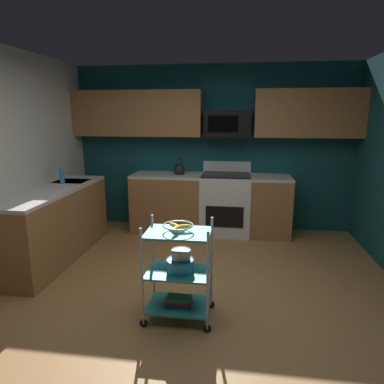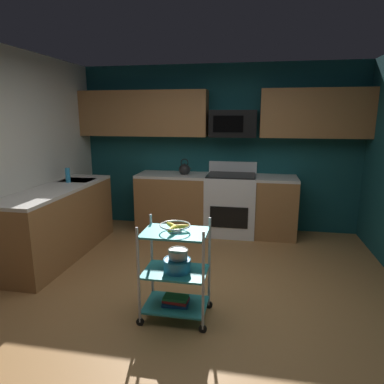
{
  "view_description": "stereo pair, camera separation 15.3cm",
  "coord_description": "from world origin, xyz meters",
  "px_view_note": "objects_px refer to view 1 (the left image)",
  "views": [
    {
      "loc": [
        0.44,
        -3.09,
        1.82
      ],
      "look_at": [
        -0.04,
        0.31,
        1.05
      ],
      "focal_mm": 31.89,
      "sensor_mm": 36.0,
      "label": 1
    },
    {
      "loc": [
        0.59,
        -3.06,
        1.82
      ],
      "look_at": [
        -0.04,
        0.31,
        1.05
      ],
      "focal_mm": 31.89,
      "sensor_mm": 36.0,
      "label": 2
    }
  ],
  "objects_px": {
    "rolling_cart": "(178,272)",
    "dish_soap_bottle": "(62,176)",
    "mixing_bowl_large": "(180,265)",
    "mixing_bowl_small": "(181,254)",
    "fruit_bowl": "(178,227)",
    "book_stack": "(179,301)",
    "microwave": "(228,124)",
    "kettle": "(179,169)",
    "oven_range": "(226,203)"
  },
  "relations": [
    {
      "from": "oven_range",
      "to": "kettle",
      "type": "relative_size",
      "value": 4.17
    },
    {
      "from": "fruit_bowl",
      "to": "kettle",
      "type": "bearing_deg",
      "value": 99.75
    },
    {
      "from": "mixing_bowl_large",
      "to": "mixing_bowl_small",
      "type": "height_order",
      "value": "mixing_bowl_small"
    },
    {
      "from": "mixing_bowl_small",
      "to": "dish_soap_bottle",
      "type": "relative_size",
      "value": 0.91
    },
    {
      "from": "rolling_cart",
      "to": "mixing_bowl_small",
      "type": "bearing_deg",
      "value": 38.13
    },
    {
      "from": "oven_range",
      "to": "mixing_bowl_large",
      "type": "relative_size",
      "value": 4.37
    },
    {
      "from": "dish_soap_bottle",
      "to": "oven_range",
      "type": "bearing_deg",
      "value": 23.41
    },
    {
      "from": "rolling_cart",
      "to": "microwave",
      "type": "bearing_deg",
      "value": 82.84
    },
    {
      "from": "rolling_cart",
      "to": "fruit_bowl",
      "type": "bearing_deg",
      "value": 63.43
    },
    {
      "from": "mixing_bowl_small",
      "to": "mixing_bowl_large",
      "type": "bearing_deg",
      "value": -110.26
    },
    {
      "from": "fruit_bowl",
      "to": "mixing_bowl_small",
      "type": "xyz_separation_m",
      "value": [
        0.02,
        0.02,
        -0.26
      ]
    },
    {
      "from": "rolling_cart",
      "to": "kettle",
      "type": "height_order",
      "value": "kettle"
    },
    {
      "from": "kettle",
      "to": "dish_soap_bottle",
      "type": "relative_size",
      "value": 1.32
    },
    {
      "from": "rolling_cart",
      "to": "dish_soap_bottle",
      "type": "height_order",
      "value": "dish_soap_bottle"
    },
    {
      "from": "microwave",
      "to": "dish_soap_bottle",
      "type": "height_order",
      "value": "microwave"
    },
    {
      "from": "mixing_bowl_large",
      "to": "mixing_bowl_small",
      "type": "xyz_separation_m",
      "value": [
        0.01,
        0.02,
        0.1
      ]
    },
    {
      "from": "rolling_cart",
      "to": "book_stack",
      "type": "height_order",
      "value": "rolling_cart"
    },
    {
      "from": "book_stack",
      "to": "dish_soap_bottle",
      "type": "distance_m",
      "value": 2.52
    },
    {
      "from": "mixing_bowl_small",
      "to": "rolling_cart",
      "type": "bearing_deg",
      "value": -141.87
    },
    {
      "from": "microwave",
      "to": "kettle",
      "type": "bearing_deg",
      "value": -171.55
    },
    {
      "from": "fruit_bowl",
      "to": "book_stack",
      "type": "relative_size",
      "value": 1.11
    },
    {
      "from": "rolling_cart",
      "to": "mixing_bowl_large",
      "type": "distance_m",
      "value": 0.07
    },
    {
      "from": "rolling_cart",
      "to": "kettle",
      "type": "relative_size",
      "value": 3.47
    },
    {
      "from": "microwave",
      "to": "dish_soap_bottle",
      "type": "relative_size",
      "value": 3.5
    },
    {
      "from": "mixing_bowl_large",
      "to": "mixing_bowl_small",
      "type": "bearing_deg",
      "value": 69.74
    },
    {
      "from": "fruit_bowl",
      "to": "book_stack",
      "type": "height_order",
      "value": "fruit_bowl"
    },
    {
      "from": "oven_range",
      "to": "dish_soap_bottle",
      "type": "relative_size",
      "value": 5.5
    },
    {
      "from": "rolling_cart",
      "to": "book_stack",
      "type": "relative_size",
      "value": 3.73
    },
    {
      "from": "oven_range",
      "to": "fruit_bowl",
      "type": "height_order",
      "value": "oven_range"
    },
    {
      "from": "mixing_bowl_small",
      "to": "fruit_bowl",
      "type": "bearing_deg",
      "value": -141.87
    },
    {
      "from": "fruit_bowl",
      "to": "mixing_bowl_large",
      "type": "bearing_deg",
      "value": -0.0
    },
    {
      "from": "microwave",
      "to": "mixing_bowl_small",
      "type": "bearing_deg",
      "value": -96.73
    },
    {
      "from": "dish_soap_bottle",
      "to": "mixing_bowl_small",
      "type": "bearing_deg",
      "value": -37.68
    },
    {
      "from": "dish_soap_bottle",
      "to": "fruit_bowl",
      "type": "bearing_deg",
      "value": -38.3
    },
    {
      "from": "mixing_bowl_large",
      "to": "kettle",
      "type": "distance_m",
      "value": 2.49
    },
    {
      "from": "oven_range",
      "to": "fruit_bowl",
      "type": "bearing_deg",
      "value": -97.48
    },
    {
      "from": "fruit_bowl",
      "to": "kettle",
      "type": "xyz_separation_m",
      "value": [
        -0.41,
        2.41,
        0.12
      ]
    },
    {
      "from": "fruit_bowl",
      "to": "mixing_bowl_small",
      "type": "relative_size",
      "value": 1.49
    },
    {
      "from": "oven_range",
      "to": "mixing_bowl_large",
      "type": "xyz_separation_m",
      "value": [
        -0.3,
        -2.41,
        0.04
      ]
    },
    {
      "from": "microwave",
      "to": "rolling_cart",
      "type": "xyz_separation_m",
      "value": [
        -0.32,
        -2.52,
        -1.25
      ]
    },
    {
      "from": "microwave",
      "to": "dish_soap_bottle",
      "type": "distance_m",
      "value": 2.51
    },
    {
      "from": "kettle",
      "to": "microwave",
      "type": "bearing_deg",
      "value": 8.45
    },
    {
      "from": "mixing_bowl_large",
      "to": "oven_range",
      "type": "bearing_deg",
      "value": 82.87
    },
    {
      "from": "oven_range",
      "to": "microwave",
      "type": "height_order",
      "value": "microwave"
    },
    {
      "from": "rolling_cart",
      "to": "mixing_bowl_small",
      "type": "relative_size",
      "value": 5.03
    },
    {
      "from": "mixing_bowl_small",
      "to": "microwave",
      "type": "bearing_deg",
      "value": 83.27
    },
    {
      "from": "oven_range",
      "to": "book_stack",
      "type": "distance_m",
      "value": 2.45
    },
    {
      "from": "oven_range",
      "to": "rolling_cart",
      "type": "xyz_separation_m",
      "value": [
        -0.32,
        -2.41,
        -0.02
      ]
    },
    {
      "from": "oven_range",
      "to": "kettle",
      "type": "xyz_separation_m",
      "value": [
        -0.73,
        -0.0,
        0.52
      ]
    },
    {
      "from": "oven_range",
      "to": "kettle",
      "type": "bearing_deg",
      "value": -179.7
    }
  ]
}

